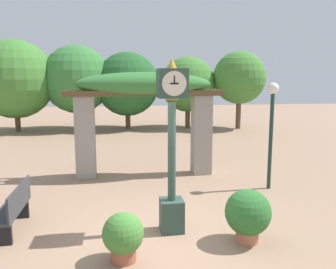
# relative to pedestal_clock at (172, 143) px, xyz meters

# --- Properties ---
(ground_plane) EXTENTS (60.00, 60.00, 0.00)m
(ground_plane) POSITION_rel_pedestal_clock_xyz_m (-0.20, -0.19, -1.74)
(ground_plane) COLOR #9E7A60
(pedestal_clock) EXTENTS (0.53, 0.57, 3.29)m
(pedestal_clock) POSITION_rel_pedestal_clock_xyz_m (0.00, 0.00, 0.00)
(pedestal_clock) COLOR #2D473D
(pedestal_clock) RESTS_ON ground
(pergola) EXTENTS (4.62, 1.15, 3.09)m
(pergola) POSITION_rel_pedestal_clock_xyz_m (-0.20, 4.01, 0.53)
(pergola) COLOR gray
(pergola) RESTS_ON ground
(potted_plant_near_left) EXTENTS (0.83, 0.83, 0.98)m
(potted_plant_near_left) POSITION_rel_pedestal_clock_xyz_m (1.28, -0.67, -1.20)
(potted_plant_near_left) COLOR #B26B4C
(potted_plant_near_left) RESTS_ON ground
(potted_plant_near_right) EXTENTS (0.67, 0.67, 0.81)m
(potted_plant_near_right) POSITION_rel_pedestal_clock_xyz_m (-0.95, -1.03, -1.30)
(potted_plant_near_right) COLOR #9E563D
(potted_plant_near_right) RESTS_ON ground
(park_bench) EXTENTS (0.42, 1.55, 0.89)m
(park_bench) POSITION_rel_pedestal_clock_xyz_m (-3.02, 0.44, -1.30)
(park_bench) COLOR #38383D
(park_bench) RESTS_ON ground
(lamp_post) EXTENTS (0.29, 0.29, 2.81)m
(lamp_post) POSITION_rel_pedestal_clock_xyz_m (2.97, 2.25, 0.22)
(lamp_post) COLOR #19382D
(lamp_post) RESTS_ON ground
(tree_line) EXTENTS (15.77, 4.28, 4.90)m
(tree_line) POSITION_rel_pedestal_clock_xyz_m (-1.77, 13.69, 0.98)
(tree_line) COLOR brown
(tree_line) RESTS_ON ground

